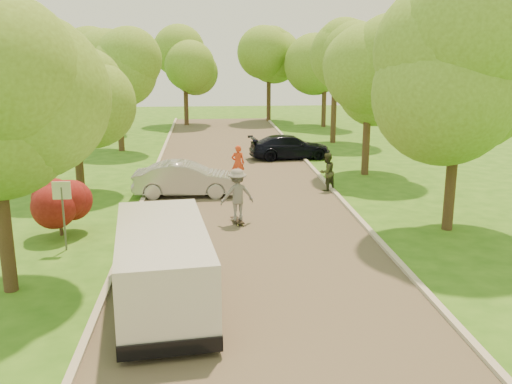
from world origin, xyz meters
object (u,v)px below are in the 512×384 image
object	(u,v)px
minivan	(163,266)
person_olive	(327,172)
dark_sedan	(290,147)
street_sign	(62,201)
person_striped	(238,163)
silver_sedan	(186,179)
skateboarder	(237,195)
longboard	(237,220)

from	to	relation	value
minivan	person_olive	world-z (taller)	minivan
person_olive	dark_sedan	bearing A→B (deg)	-121.86
street_sign	person_striped	size ratio (longest dim) A/B	1.28
silver_sedan	skateboarder	bearing A→B (deg)	-152.62
silver_sedan	person_olive	bearing A→B (deg)	-84.24
minivan	longboard	xyz separation A→B (m)	(2.14, 6.61, -0.94)
dark_sedan	person_olive	world-z (taller)	person_olive
person_striped	skateboarder	bearing A→B (deg)	87.90
silver_sedan	person_striped	size ratio (longest dim) A/B	2.60
street_sign	skateboarder	world-z (taller)	street_sign
longboard	minivan	bearing A→B (deg)	58.69
person_striped	person_olive	size ratio (longest dim) A/B	1.01
minivan	longboard	world-z (taller)	minivan
minivan	silver_sedan	size ratio (longest dim) A/B	1.25
silver_sedan	person_olive	world-z (taller)	person_olive
minivan	longboard	size ratio (longest dim) A/B	5.55
minivan	dark_sedan	size ratio (longest dim) A/B	1.19
minivan	person_striped	distance (m)	13.66
minivan	silver_sedan	bearing A→B (deg)	82.27
silver_sedan	skateboarder	distance (m)	4.59
longboard	skateboarder	distance (m)	0.95
minivan	dark_sedan	xyz separation A→B (m)	(5.81, 18.80, -0.37)
dark_sedan	skateboarder	size ratio (longest dim) A/B	2.47
dark_sedan	skateboarder	bearing A→B (deg)	157.48
minivan	skateboarder	size ratio (longest dim) A/B	2.95
dark_sedan	person_striped	distance (m)	6.30
street_sign	person_striped	world-z (taller)	street_sign
longboard	street_sign	bearing A→B (deg)	9.81
street_sign	minivan	xyz separation A→B (m)	(3.29, -4.28, -0.52)
skateboarder	longboard	bearing A→B (deg)	180.00
street_sign	minivan	size ratio (longest dim) A/B	0.40
silver_sedan	dark_sedan	world-z (taller)	silver_sedan
person_striped	minivan	bearing A→B (deg)	80.59
longboard	skateboarder	bearing A→B (deg)	180.00
dark_sedan	person_olive	bearing A→B (deg)	177.95
dark_sedan	longboard	bearing A→B (deg)	157.48
silver_sedan	longboard	bearing A→B (deg)	-152.62
person_striped	street_sign	bearing A→B (deg)	58.73
silver_sedan	person_striped	world-z (taller)	person_striped
minivan	dark_sedan	bearing A→B (deg)	66.21
street_sign	dark_sedan	distance (m)	17.16
street_sign	minivan	distance (m)	5.43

